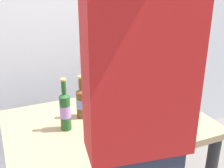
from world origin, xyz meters
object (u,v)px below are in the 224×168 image
Objects in this scene: beer_bottle_dark at (65,110)px; coffee_mug at (107,140)px; beer_bottle_brown at (82,101)px; person_figure at (137,148)px; laptop at (143,96)px.

beer_bottle_dark is 0.33m from coffee_mug.
beer_bottle_brown is 0.39m from coffee_mug.
person_figure is at bearing -90.90° from coffee_mug.
laptop is 3.26× the size of coffee_mug.
beer_bottle_dark is 0.18m from beer_bottle_brown.
person_figure reaches higher than coffee_mug.
coffee_mug is at bearing -87.43° from beer_bottle_brown.
coffee_mug is (-0.45, -0.42, -0.01)m from laptop.
beer_bottle_brown is at bearing -176.20° from laptop.
beer_bottle_dark is at bearing -141.96° from beer_bottle_brown.
beer_bottle_dark is at bearing 119.64° from coffee_mug.
laptop is 1.08× the size of beer_bottle_dark.
laptop reaches higher than coffee_mug.
beer_bottle_brown is (-0.47, -0.03, 0.06)m from laptop.
beer_bottle_dark reaches higher than beer_bottle_brown.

